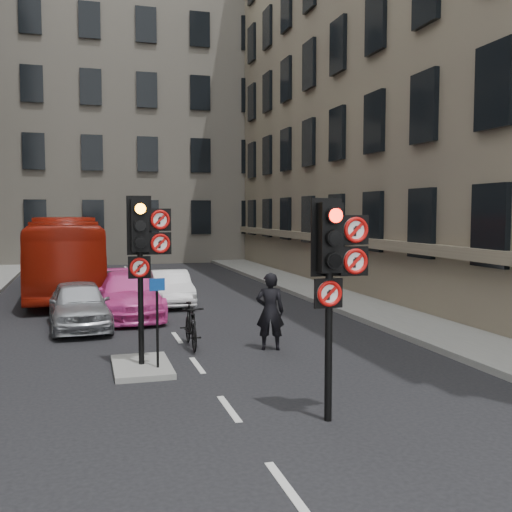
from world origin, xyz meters
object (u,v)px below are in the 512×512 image
signal_near (335,261)px  signal_far (144,243)px  car_silver (79,305)px  motorcycle (191,325)px  motorcyclist (270,311)px  car_pink (129,295)px  info_sign (157,310)px  car_white (170,288)px  bus_red (65,256)px

signal_near → signal_far: 4.77m
car_silver → motorcycle: (2.68, -3.32, -0.14)m
motorcyclist → car_pink: bearing=-46.8°
car_pink → motorcycle: (1.16, -4.94, -0.15)m
signal_far → motorcyclist: size_ratio=1.89×
signal_far → info_sign: 1.44m
signal_near → car_white: signal_near is taller
motorcyclist → info_sign: size_ratio=1.01×
car_white → motorcycle: (-0.46, -7.05, -0.06)m
car_white → info_sign: (-1.52, -9.20, 0.72)m
car_pink → motorcyclist: size_ratio=2.57×
signal_near → info_sign: 4.51m
signal_near → motorcyclist: size_ratio=1.89×
signal_far → car_silver: 5.65m
car_silver → car_white: 4.87m
signal_near → bus_red: signal_near is taller
motorcycle → motorcyclist: bearing=-20.8°
signal_near → motorcyclist: bearing=84.4°
car_pink → motorcycle: car_pink is taller
signal_near → signal_far: bearing=123.0°
car_pink → bus_red: size_ratio=0.43×
signal_far → motorcyclist: bearing=18.0°
signal_near → info_sign: (-2.39, 3.62, -1.25)m
signal_far → motorcyclist: 3.70m
car_silver → motorcyclist: size_ratio=2.15×
motorcycle → info_sign: bearing=-114.5°
car_silver → car_pink: size_ratio=0.84×
signal_near → car_white: (-0.86, 12.81, -1.97)m
signal_near → bus_red: 17.49m
signal_near → motorcyclist: 5.29m
motorcyclist → signal_near: bearing=100.0°
car_white → motorcycle: 7.06m
motorcycle → info_sign: (-1.06, -2.15, 0.78)m
signal_near → bus_red: size_ratio=0.32×
signal_near → motorcyclist: (0.49, 5.01, -1.64)m
bus_red → signal_far: bearing=-82.7°
signal_near → motorcycle: bearing=102.9°
signal_near → car_silver: (-4.00, 9.09, -1.89)m
car_silver → car_white: car_silver is taller
bus_red → motorcyclist: (5.09, -11.84, -0.63)m
motorcycle → motorcyclist: 2.01m
signal_far → car_pink: bearing=89.0°
car_white → bus_red: size_ratio=0.33×
car_white → motorcycle: car_white is taller
car_white → info_sign: bearing=-99.7°
signal_far → motorcycle: signal_far is taller
bus_red → info_sign: size_ratio=6.03×
car_white → bus_red: bearing=132.5°
car_silver → bus_red: (-0.60, 7.76, 0.88)m
signal_near → car_pink: (-2.48, 10.71, -1.88)m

